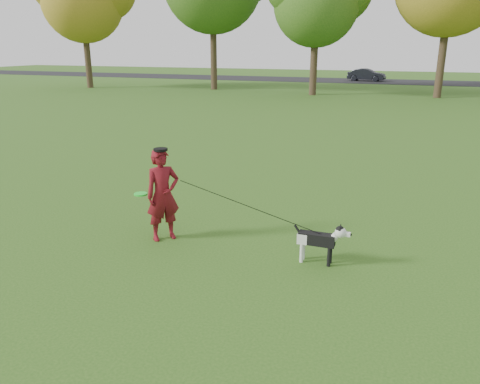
% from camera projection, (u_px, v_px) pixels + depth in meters
% --- Properties ---
extents(ground, '(120.00, 120.00, 0.00)m').
position_uv_depth(ground, '(236.00, 243.00, 8.06)').
color(ground, '#285116').
rests_on(ground, ground).
extents(road, '(120.00, 7.00, 0.02)m').
position_uv_depth(road, '(386.00, 82.00, 43.86)').
color(road, black).
rests_on(road, ground).
extents(man, '(0.68, 0.69, 1.61)m').
position_uv_depth(man, '(163.00, 195.00, 8.01)').
color(man, '#5C0D0F').
rests_on(man, ground).
extents(dog, '(0.90, 0.18, 0.68)m').
position_uv_depth(dog, '(321.00, 239.00, 7.19)').
color(dog, black).
rests_on(dog, ground).
extents(car_mid, '(3.60, 1.70, 1.14)m').
position_uv_depth(car_mid, '(367.00, 75.00, 44.30)').
color(car_mid, black).
rests_on(car_mid, road).
extents(man_held_items, '(3.36, 0.36, 1.17)m').
position_uv_depth(man_held_items, '(242.00, 204.00, 7.48)').
color(man_held_items, '#1DE62B').
rests_on(man_held_items, ground).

